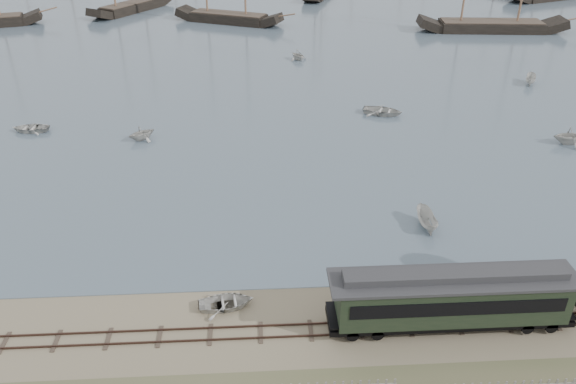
{
  "coord_description": "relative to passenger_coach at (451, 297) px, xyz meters",
  "views": [
    {
      "loc": [
        -3.81,
        -27.01,
        23.94
      ],
      "look_at": [
        -1.74,
        8.77,
        3.5
      ],
      "focal_mm": 35.0,
      "sensor_mm": 36.0,
      "label": 1
    }
  ],
  "objects": [
    {
      "name": "ground",
      "position": [
        -7.28,
        2.0,
        -2.23
      ],
      "size": [
        600.0,
        600.0,
        0.0
      ],
      "primitive_type": "plane",
      "color": "gray",
      "rests_on": "ground"
    },
    {
      "name": "rail_track",
      "position": [
        -7.28,
        0.0,
        -2.19
      ],
      "size": [
        120.0,
        1.8,
        0.16
      ],
      "color": "#3B2720",
      "rests_on": "ground"
    },
    {
      "name": "passenger_coach",
      "position": [
        0.0,
        0.0,
        0.0
      ],
      "size": [
        14.58,
        2.81,
        3.54
      ],
      "color": "black",
      "rests_on": "ground"
    },
    {
      "name": "beached_dinghy",
      "position": [
        -13.41,
        2.44,
        -1.87
      ],
      "size": [
        2.96,
        3.8,
        0.72
      ],
      "primitive_type": "imported",
      "rotation": [
        0.0,
        0.0,
        1.71
      ],
      "color": "#BAB7B0",
      "rests_on": "ground"
    },
    {
      "name": "rowboat_1",
      "position": [
        -23.0,
        28.53,
        -1.41
      ],
      "size": [
        3.71,
        3.78,
        1.51
      ],
      "primitive_type": "imported",
      "rotation": [
        0.0,
        0.0,
        2.22
      ],
      "color": "#BAB7B0",
      "rests_on": "harbor_water"
    },
    {
      "name": "rowboat_2",
      "position": [
        1.65,
        10.72,
        -1.54
      ],
      "size": [
        3.31,
        1.37,
        1.26
      ],
      "primitive_type": "imported",
      "rotation": [
        0.0,
        0.0,
        3.19
      ],
      "color": "#BAB7B0",
      "rests_on": "harbor_water"
    },
    {
      "name": "rowboat_3",
      "position": [
        3.05,
        33.91,
        -1.71
      ],
      "size": [
        4.59,
        5.29,
        0.92
      ],
      "primitive_type": "imported",
      "rotation": [
        0.0,
        0.0,
        1.19
      ],
      "color": "#BAB7B0",
      "rests_on": "harbor_water"
    },
    {
      "name": "rowboat_5",
      "position": [
        24.33,
        43.31,
        -1.56
      ],
      "size": [
        3.37,
        2.45,
        1.22
      ],
      "primitive_type": "imported",
      "rotation": [
        0.0,
        0.0,
        2.69
      ],
      "color": "#BAB7B0",
      "rests_on": "harbor_water"
    },
    {
      "name": "rowboat_6",
      "position": [
        -35.14,
        31.35,
        -1.78
      ],
      "size": [
        2.92,
        3.95,
        0.79
      ],
      "primitive_type": "imported",
      "rotation": [
        0.0,
        0.0,
        4.66
      ],
      "color": "#BAB7B0",
      "rests_on": "harbor_water"
    },
    {
      "name": "rowboat_7",
      "position": [
        -4.97,
        55.74,
        -1.41
      ],
      "size": [
        3.77,
        3.64,
        1.52
      ],
      "primitive_type": "imported",
      "rotation": [
        0.0,
        0.0,
        0.56
      ],
      "color": "#BAB7B0",
      "rests_on": "harbor_water"
    },
    {
      "name": "rowboat_8",
      "position": [
        20.26,
        24.95,
        -1.25
      ],
      "size": [
        3.07,
        3.54,
        1.83
      ],
      "primitive_type": "imported",
      "rotation": [
        0.0,
        0.0,
        1.55
      ],
      "color": "#BAB7B0",
      "rests_on": "harbor_water"
    }
  ]
}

